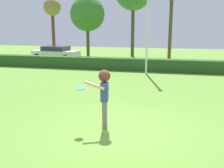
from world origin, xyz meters
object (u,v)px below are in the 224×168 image
object	(u,v)px
lamppost	(148,18)
willow_tree	(87,14)
person	(104,90)
oak_tree	(52,9)
parked_car_white	(56,52)
frisbee	(80,89)

from	to	relation	value
lamppost	willow_tree	xyz separation A→B (m)	(-5.76, 5.51, 0.49)
person	oak_tree	size ratio (longest dim) A/B	0.31
person	oak_tree	distance (m)	21.04
parked_car_white	oak_tree	size ratio (longest dim) A/B	0.76
willow_tree	person	bearing A→B (deg)	-70.02
parked_car_white	willow_tree	world-z (taller)	willow_tree
frisbee	person	bearing A→B (deg)	21.55
frisbee	lamppost	size ratio (longest dim) A/B	0.04
willow_tree	oak_tree	distance (m)	5.63
frisbee	parked_car_white	bearing A→B (deg)	117.39
parked_car_white	willow_tree	size ratio (longest dim) A/B	0.79
oak_tree	person	bearing A→B (deg)	-60.61
lamppost	willow_tree	bearing A→B (deg)	136.24
person	parked_car_white	world-z (taller)	person
lamppost	willow_tree	world-z (taller)	lamppost
person	frisbee	world-z (taller)	person
frisbee	oak_tree	world-z (taller)	oak_tree
frisbee	oak_tree	bearing A→B (deg)	117.42
willow_tree	oak_tree	xyz separation A→B (m)	(-4.71, 3.02, 0.65)
lamppost	frisbee	bearing A→B (deg)	-95.56
parked_car_white	willow_tree	distance (m)	4.51
lamppost	oak_tree	world-z (taller)	lamppost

